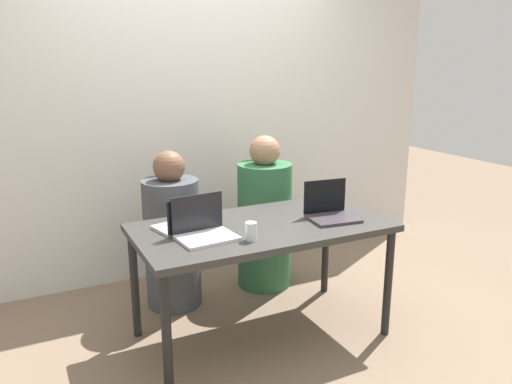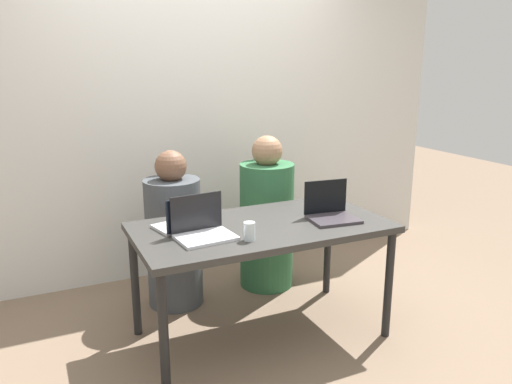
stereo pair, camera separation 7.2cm
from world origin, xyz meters
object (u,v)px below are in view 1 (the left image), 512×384
(person_on_right, at_px, (264,220))
(laptop_front_right, at_px, (330,211))
(laptop_back_left, at_px, (188,221))
(laptop_front_left, at_px, (204,229))
(water_glass_left, at_px, (251,233))
(person_on_left, at_px, (172,238))

(person_on_right, xyz_separation_m, laptop_front_right, (0.07, -0.74, 0.27))
(laptop_back_left, bearing_deg, laptop_front_left, 85.55)
(water_glass_left, bearing_deg, laptop_front_right, 12.53)
(laptop_front_left, relative_size, water_glass_left, 3.24)
(laptop_front_right, xyz_separation_m, laptop_front_left, (-0.82, 0.02, -0.00))
(person_on_left, distance_m, person_on_right, 0.72)
(person_on_left, bearing_deg, laptop_back_left, 78.33)
(person_on_left, relative_size, laptop_back_left, 2.87)
(laptop_front_left, relative_size, laptop_back_left, 0.86)
(laptop_back_left, xyz_separation_m, water_glass_left, (0.24, -0.34, -0.00))
(water_glass_left, bearing_deg, laptop_back_left, 125.24)
(person_on_left, height_order, laptop_front_right, person_on_left)
(laptop_front_right, height_order, water_glass_left, laptop_front_right)
(person_on_right, relative_size, laptop_back_left, 3.01)
(laptop_front_right, height_order, laptop_back_left, laptop_front_right)
(laptop_front_right, bearing_deg, person_on_left, 143.01)
(laptop_back_left, bearing_deg, water_glass_left, 112.33)
(laptop_front_right, distance_m, water_glass_left, 0.62)
(laptop_front_right, distance_m, laptop_back_left, 0.87)
(person_on_left, distance_m, laptop_front_right, 1.12)
(person_on_right, relative_size, laptop_front_right, 3.73)
(person_on_left, xyz_separation_m, person_on_right, (0.72, -0.00, 0.02))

